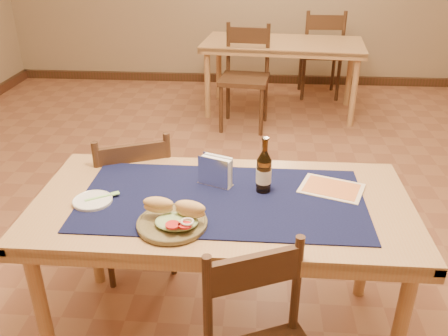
# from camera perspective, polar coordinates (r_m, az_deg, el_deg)

# --- Properties ---
(room) EXTENTS (6.04, 7.04, 2.84)m
(room) POSITION_cam_1_polar(r_m,az_deg,el_deg) (2.56, 1.23, 18.32)
(room) COLOR #8F5B3E
(room) RESTS_ON ground
(main_table) EXTENTS (1.60, 0.80, 0.75)m
(main_table) POSITION_cam_1_polar(r_m,az_deg,el_deg) (2.06, -0.21, -5.79)
(main_table) COLOR #A67D4E
(main_table) RESTS_ON ground
(placemat) EXTENTS (1.20, 0.60, 0.01)m
(placemat) POSITION_cam_1_polar(r_m,az_deg,el_deg) (2.02, -0.21, -3.74)
(placemat) COLOR #0E1336
(placemat) RESTS_ON main_table
(baseboard) EXTENTS (6.00, 7.00, 0.10)m
(baseboard) POSITION_cam_1_polar(r_m,az_deg,el_deg) (3.07, 0.98, -7.48)
(baseboard) COLOR #3F2316
(baseboard) RESTS_ON ground
(back_table) EXTENTS (1.69, 0.96, 0.75)m
(back_table) POSITION_cam_1_polar(r_m,az_deg,el_deg) (5.07, 7.07, 13.96)
(back_table) COLOR #A67D4E
(back_table) RESTS_ON ground
(chair_main_far) EXTENTS (0.53, 0.53, 0.88)m
(chair_main_far) POSITION_cam_1_polar(r_m,az_deg,el_deg) (2.65, -10.82, -3.65)
(chair_main_far) COLOR #3F2316
(chair_main_far) RESTS_ON ground
(chair_back_near) EXTENTS (0.50, 0.50, 0.98)m
(chair_back_near) POSITION_cam_1_polar(r_m,az_deg,el_deg) (4.68, 2.56, 11.04)
(chair_back_near) COLOR #3F2316
(chair_back_near) RESTS_ON ground
(chair_back_far) EXTENTS (0.47, 0.47, 1.00)m
(chair_back_far) POSITION_cam_1_polar(r_m,az_deg,el_deg) (5.68, 11.62, 13.48)
(chair_back_far) COLOR #3F2316
(chair_back_far) RESTS_ON ground
(sandwich_plate) EXTENTS (0.27, 0.27, 0.10)m
(sandwich_plate) POSITION_cam_1_polar(r_m,az_deg,el_deg) (1.84, -6.08, -6.14)
(sandwich_plate) COLOR brown
(sandwich_plate) RESTS_ON placemat
(side_plate) EXTENTS (0.16, 0.16, 0.01)m
(side_plate) POSITION_cam_1_polar(r_m,az_deg,el_deg) (2.06, -15.54, -3.76)
(side_plate) COLOR silver
(side_plate) RESTS_ON placemat
(fork) EXTENTS (0.13, 0.09, 0.00)m
(fork) POSITION_cam_1_polar(r_m,az_deg,el_deg) (2.07, -14.11, -3.27)
(fork) COLOR #93DF7A
(fork) RESTS_ON side_plate
(beer_bottle) EXTENTS (0.07, 0.07, 0.25)m
(beer_bottle) POSITION_cam_1_polar(r_m,az_deg,el_deg) (2.04, 4.81, -0.43)
(beer_bottle) COLOR #41270B
(beer_bottle) RESTS_ON placemat
(napkin_holder) EXTENTS (0.17, 0.11, 0.14)m
(napkin_holder) POSITION_cam_1_polar(r_m,az_deg,el_deg) (2.09, -1.05, -0.45)
(napkin_holder) COLOR silver
(napkin_holder) RESTS_ON placemat
(menu_card) EXTENTS (0.32, 0.27, 0.01)m
(menu_card) POSITION_cam_1_polar(r_m,az_deg,el_deg) (2.14, 12.80, -2.37)
(menu_card) COLOR beige
(menu_card) RESTS_ON placemat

